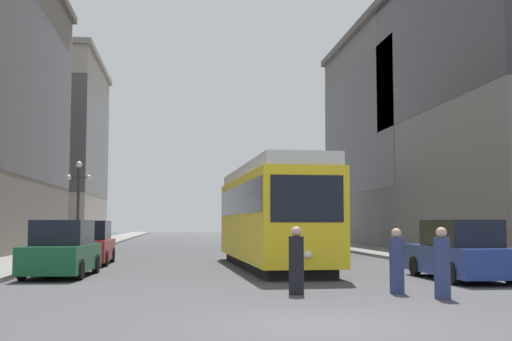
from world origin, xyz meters
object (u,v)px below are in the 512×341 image
Objects in this scene: streetcar at (271,213)px; lamp_post_left_far at (78,191)px; transit_bus at (303,219)px; parked_car_right_far at (460,252)px; pedestrian_crossing_near at (397,263)px; pedestrian_crossing_far at (442,265)px; pedestrian_on_sidewalk at (296,263)px; parked_car_left_near at (62,250)px; parked_car_left_mid at (88,244)px.

lamp_post_left_far reaches higher than streetcar.
lamp_post_left_far is at bearing -169.77° from transit_bus.
parked_car_right_far is 2.93× the size of pedestrian_crossing_near.
pedestrian_crossing_far is at bearing -78.87° from streetcar.
pedestrian_on_sidewalk is 23.07m from lamp_post_left_far.
parked_car_left_near is at bearing -149.05° from pedestrian_crossing_near.
pedestrian_on_sidewalk reaches higher than pedestrian_crossing_near.
streetcar is 10.88m from pedestrian_crossing_far.
parked_car_left_mid is at bearing -35.53° from parked_car_right_far.
streetcar is at bearing 26.89° from parked_car_left_near.
streetcar is 1.02× the size of transit_bus.
pedestrian_on_sidewalk is (-0.69, -9.23, -1.34)m from streetcar.
pedestrian_crossing_far is at bearing 61.26° from parked_car_right_far.
transit_bus is at bearing 44.50° from parked_car_left_mid.
pedestrian_crossing_far is 0.32× the size of lamp_post_left_far.
lamp_post_left_far is (-11.64, 22.57, 2.72)m from pedestrian_crossing_far.
parked_car_left_near and parked_car_left_mid have the same top height.
lamp_post_left_far is (-9.18, 12.05, 1.38)m from streetcar.
parked_car_left_mid is 0.89× the size of lamp_post_left_far.
pedestrian_on_sidewalk is at bearing -116.03° from pedestrian_crossing_near.
lamp_post_left_far is at bearing 65.47° from pedestrian_on_sidewalk.
streetcar is 7.64× the size of pedestrian_crossing_far.
parked_car_right_far is 5.19m from pedestrian_crossing_far.
parked_car_left_near is 0.98× the size of parked_car_left_mid.
parked_car_left_near is at bearing -121.39° from transit_bus.
pedestrian_crossing_near is (1.83, -9.24, -1.36)m from streetcar.
parked_car_left_near is at bearing -90.38° from parked_car_left_mid.
lamp_post_left_far is (-13.18, -1.96, 1.54)m from transit_bus.
parked_car_left_mid is 9.83m from lamp_post_left_far.
streetcar is 7.61× the size of pedestrian_on_sidewalk.
pedestrian_crossing_near is 1.42m from pedestrian_crossing_far.
pedestrian_crossing_near is at bearing -93.55° from transit_bus.
parked_car_left_mid is 0.96× the size of parked_car_right_far.
lamp_post_left_far is (-1.90, 9.28, 2.64)m from parked_car_left_mid.
parked_car_left_mid is (-7.28, 2.78, -1.26)m from streetcar.
lamp_post_left_far reaches higher than parked_car_left_near.
streetcar is 2.85× the size of parked_car_left_near.
parked_car_left_near is (-11.28, -17.25, -1.10)m from transit_bus.
parked_car_right_far is at bearing 70.12° from pedestrian_crossing_far.
lamp_post_left_far is at bearing -51.87° from parked_car_right_far.
pedestrian_crossing_near is 0.97× the size of pedestrian_on_sidewalk.
parked_car_left_mid is at bearing 135.11° from pedestrian_crossing_far.
streetcar is 15.22m from lamp_post_left_far.
transit_bus reaches higher than pedestrian_crossing_near.
transit_bus is 2.73× the size of parked_car_left_mid.
streetcar is 14.57m from transit_bus.
pedestrian_crossing_far is at bearing -62.72° from lamp_post_left_far.
transit_bus is 13.41m from lamp_post_left_far.
parked_car_left_near is 0.87× the size of lamp_post_left_far.
parked_car_right_far is 23.05m from lamp_post_left_far.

